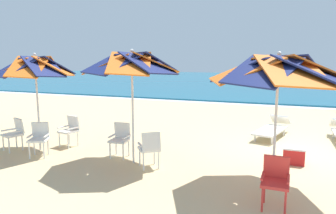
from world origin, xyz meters
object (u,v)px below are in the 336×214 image
object	(u,v)px
beach_umbrella_0	(278,70)
beach_umbrella_2	(35,68)
plastic_chair_4	(70,129)
plastic_chair_2	(150,147)
plastic_chair_0	(275,179)
beach_umbrella_1	(132,64)
sun_lounger_1	(272,128)
plastic_chair_1	(120,138)
cooler_box	(294,156)
plastic_chair_5	(39,137)
plastic_chair_3	(15,132)

from	to	relation	value
beach_umbrella_0	beach_umbrella_2	distance (m)	6.06
beach_umbrella_2	plastic_chair_4	size ratio (longest dim) A/B	3.03
plastic_chair_2	beach_umbrella_2	bearing A→B (deg)	176.08
plastic_chair_0	beach_umbrella_1	world-z (taller)	beach_umbrella_1
plastic_chair_2	sun_lounger_1	xyz separation A→B (m)	(2.43, 4.05, -0.22)
plastic_chair_1	cooler_box	xyz separation A→B (m)	(4.10, 1.01, -0.30)
beach_umbrella_0	sun_lounger_1	bearing A→B (deg)	93.14
beach_umbrella_0	beach_umbrella_1	world-z (taller)	beach_umbrella_1
beach_umbrella_0	plastic_chair_5	xyz separation A→B (m)	(-5.67, -0.13, -1.76)
plastic_chair_5	cooler_box	size ratio (longest dim) A/B	1.73
beach_umbrella_1	plastic_chair_3	bearing A→B (deg)	-176.01
plastic_chair_4	cooler_box	bearing A→B (deg)	6.29
plastic_chair_2	plastic_chair_4	world-z (taller)	same
sun_lounger_1	cooler_box	bearing A→B (deg)	-76.23
plastic_chair_1	beach_umbrella_0	bearing A→B (deg)	-8.60
plastic_chair_0	plastic_chair_5	distance (m)	5.80
plastic_chair_0	plastic_chair_4	world-z (taller)	same
plastic_chair_2	plastic_chair_3	size ratio (longest dim) A/B	1.00
plastic_chair_0	plastic_chair_2	xyz separation A→B (m)	(-2.73, 0.96, 0.00)
plastic_chair_1	plastic_chair_4	size ratio (longest dim) A/B	1.00
beach_umbrella_0	plastic_chair_0	world-z (taller)	beach_umbrella_0
beach_umbrella_2	plastic_chair_4	xyz separation A→B (m)	(0.51, 0.64, -1.75)
plastic_chair_0	beach_umbrella_2	bearing A→B (deg)	168.97
plastic_chair_0	plastic_chair_4	distance (m)	5.91
beach_umbrella_0	plastic_chair_1	world-z (taller)	beach_umbrella_0
beach_umbrella_1	beach_umbrella_2	distance (m)	2.86
plastic_chair_0	plastic_chair_4	bearing A→B (deg)	161.96
beach_umbrella_1	sun_lounger_1	xyz separation A→B (m)	(2.97, 3.82, -2.07)
plastic_chair_1	cooler_box	bearing A→B (deg)	13.81
plastic_chair_3	plastic_chair_4	bearing A→B (deg)	37.51
sun_lounger_1	plastic_chair_2	bearing A→B (deg)	-120.97
plastic_chair_2	plastic_chair_3	distance (m)	4.03
plastic_chair_2	sun_lounger_1	world-z (taller)	plastic_chair_2
beach_umbrella_1	plastic_chair_2	bearing A→B (deg)	-23.51
cooler_box	plastic_chair_3	bearing A→B (deg)	-167.79
plastic_chair_1	plastic_chair_5	xyz separation A→B (m)	(-1.96, -0.69, 0.00)
beach_umbrella_0	plastic_chair_1	bearing A→B (deg)	171.40
plastic_chair_0	cooler_box	world-z (taller)	plastic_chair_0
plastic_chair_0	beach_umbrella_2	xyz separation A→B (m)	(-6.13, 1.19, 1.75)
plastic_chair_2	plastic_chair_5	distance (m)	3.02
beach_umbrella_1	plastic_chair_4	distance (m)	3.06
beach_umbrella_0	plastic_chair_4	bearing A→B (deg)	170.63
beach_umbrella_2	sun_lounger_1	world-z (taller)	beach_umbrella_2
cooler_box	plastic_chair_0	bearing A→B (deg)	-97.35
beach_umbrella_0	sun_lounger_1	size ratio (longest dim) A/B	1.18
beach_umbrella_1	beach_umbrella_2	xyz separation A→B (m)	(-2.86, -0.00, -0.11)
beach_umbrella_1	plastic_chair_1	distance (m)	1.94
beach_umbrella_2	plastic_chair_5	distance (m)	1.83
plastic_chair_5	sun_lounger_1	size ratio (longest dim) A/B	0.39
plastic_chair_1	cooler_box	size ratio (longest dim) A/B	1.73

